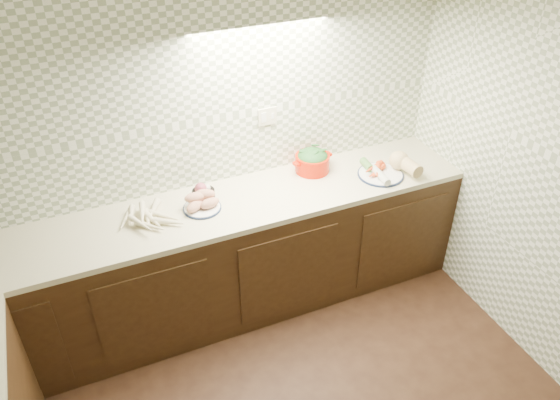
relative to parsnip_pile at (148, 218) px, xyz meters
name	(u,v)px	position (x,y,z in m)	size (l,w,h in m)	color
room	(315,268)	(0.36, -1.51, 0.70)	(3.60, 3.60, 2.60)	black
counter	(134,390)	(-0.32, -0.83, -0.48)	(3.60, 3.60, 0.90)	black
parsnip_pile	(148,218)	(0.00, 0.00, 0.00)	(0.36, 0.35, 0.06)	beige
sweet_potato_plate	(201,203)	(0.34, 0.01, 0.02)	(0.24, 0.24, 0.11)	#131F3E
onion_bowl	(203,192)	(0.39, 0.12, 0.02)	(0.15, 0.15, 0.11)	black
dutch_oven	(312,160)	(1.20, 0.14, 0.06)	(0.31, 0.28, 0.17)	red
veg_plate	(389,166)	(1.68, -0.09, 0.03)	(0.39, 0.33, 0.15)	#131F3E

